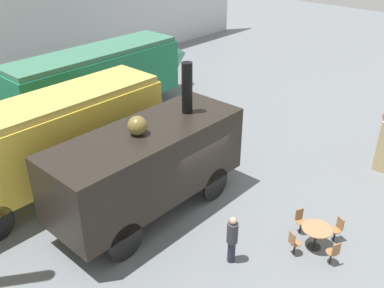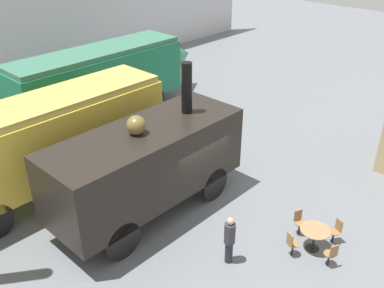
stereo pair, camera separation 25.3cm
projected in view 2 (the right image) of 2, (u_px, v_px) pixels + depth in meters
name	position (u px, v px, depth m)	size (l,w,h in m)	color
ground_plane	(192.00, 200.00, 16.09)	(80.00, 80.00, 0.00)	slate
streamlined_locomotive	(112.00, 74.00, 22.40)	(11.34, 2.55, 3.56)	#196B47
passenger_coach_vintage	(46.00, 138.00, 15.59)	(9.40, 2.41, 3.74)	gold
steam_locomotive	(147.00, 162.00, 14.56)	(7.15, 2.60, 5.08)	black
cafe_table_near	(315.00, 233.00, 13.45)	(0.95, 0.95, 0.76)	black
cafe_chair_0	(336.00, 229.00, 13.79)	(0.40, 0.38, 0.87)	black
cafe_chair_1	(299.00, 220.00, 14.20)	(0.38, 0.40, 0.87)	black
cafe_chair_2	(291.00, 243.00, 13.23)	(0.40, 0.38, 0.87)	black
cafe_chair_3	(331.00, 253.00, 12.81)	(0.38, 0.40, 0.87)	black
visitor_person	(230.00, 238.00, 12.81)	(0.34, 0.34, 1.67)	#262633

